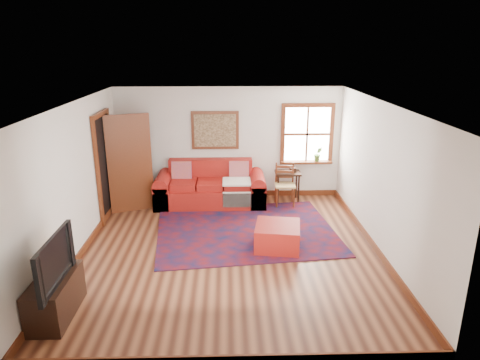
{
  "coord_description": "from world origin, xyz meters",
  "views": [
    {
      "loc": [
        -0.01,
        -6.62,
        3.4
      ],
      "look_at": [
        0.19,
        0.6,
        1.07
      ],
      "focal_mm": 32.0,
      "sensor_mm": 36.0,
      "label": 1
    }
  ],
  "objects_px": {
    "side_table": "(288,177)",
    "media_cabinet": "(55,297)",
    "red_ottoman": "(277,236)",
    "red_leather_sofa": "(211,190)",
    "ladder_back_chair": "(285,183)"
  },
  "relations": [
    {
      "from": "side_table",
      "to": "media_cabinet",
      "type": "height_order",
      "value": "side_table"
    },
    {
      "from": "red_ottoman",
      "to": "media_cabinet",
      "type": "height_order",
      "value": "media_cabinet"
    },
    {
      "from": "red_leather_sofa",
      "to": "media_cabinet",
      "type": "height_order",
      "value": "red_leather_sofa"
    },
    {
      "from": "ladder_back_chair",
      "to": "media_cabinet",
      "type": "xyz_separation_m",
      "value": [
        -3.47,
        -3.93,
        -0.22
      ]
    },
    {
      "from": "red_ottoman",
      "to": "red_leather_sofa",
      "type": "bearing_deg",
      "value": 127.85
    },
    {
      "from": "side_table",
      "to": "red_ottoman",
      "type": "bearing_deg",
      "value": -101.64
    },
    {
      "from": "red_ottoman",
      "to": "side_table",
      "type": "relative_size",
      "value": 1.12
    },
    {
      "from": "red_leather_sofa",
      "to": "media_cabinet",
      "type": "bearing_deg",
      "value": -114.58
    },
    {
      "from": "red_leather_sofa",
      "to": "media_cabinet",
      "type": "distance_m",
      "value": 4.46
    },
    {
      "from": "side_table",
      "to": "media_cabinet",
      "type": "distance_m",
      "value": 5.49
    },
    {
      "from": "red_leather_sofa",
      "to": "side_table",
      "type": "bearing_deg",
      "value": 3.8
    },
    {
      "from": "side_table",
      "to": "ladder_back_chair",
      "type": "xyz_separation_m",
      "value": [
        -0.09,
        -0.24,
        -0.05
      ]
    },
    {
      "from": "red_ottoman",
      "to": "ladder_back_chair",
      "type": "xyz_separation_m",
      "value": [
        0.39,
        2.09,
        0.28
      ]
    },
    {
      "from": "side_table",
      "to": "ladder_back_chair",
      "type": "bearing_deg",
      "value": -111.1
    },
    {
      "from": "media_cabinet",
      "to": "red_ottoman",
      "type": "bearing_deg",
      "value": 30.85
    }
  ]
}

